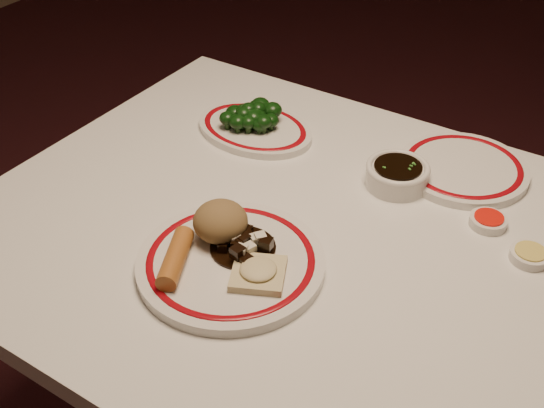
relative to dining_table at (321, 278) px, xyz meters
The scene contains 12 objects.
dining_table is the anchor object (origin of this frame).
main_plate 0.20m from the dining_table, 121.22° to the right, with size 0.30×0.30×0.02m.
rice_mound 0.22m from the dining_table, 140.76° to the right, with size 0.09×0.09×0.06m, color olive.
spring_roll 0.28m from the dining_table, 126.34° to the right, with size 0.03×0.03×0.12m, color #B16B2B.
fried_wonton 0.20m from the dining_table, 100.22° to the right, with size 0.11×0.11×0.02m.
stirfry_heap 0.19m from the dining_table, 126.37° to the right, with size 0.11×0.11×0.03m.
broccoli_plate 0.37m from the dining_table, 142.61° to the left, with size 0.26×0.23×0.02m.
broccoli_pile 0.39m from the dining_table, 142.96° to the left, with size 0.11×0.11×0.05m.
soy_bowl 0.24m from the dining_table, 79.50° to the left, with size 0.11×0.11×0.04m.
sweet_sour_dish 0.30m from the dining_table, 39.56° to the left, with size 0.06×0.06×0.02m.
mustard_dish 0.35m from the dining_table, 23.44° to the left, with size 0.06×0.06×0.02m.
far_plate 0.35m from the dining_table, 67.71° to the left, with size 0.25×0.25×0.02m.
Camera 1 is at (0.40, -0.78, 1.49)m, focal length 45.00 mm.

